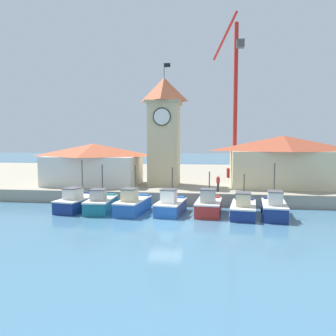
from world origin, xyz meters
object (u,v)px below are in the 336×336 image
(fishing_boat_mid_right, at_px, (243,208))
(dock_worker_near_tower, at_px, (218,183))
(fishing_boat_center, at_px, (209,206))
(warehouse_right, at_px, (283,161))
(fishing_boat_left_outer, at_px, (101,203))
(fishing_boat_far_left, at_px, (78,202))
(clock_tower, at_px, (164,129))
(fishing_boat_left_inner, at_px, (133,204))
(fishing_boat_mid_left, at_px, (171,205))
(fishing_boat_right_inner, at_px, (274,208))
(warehouse_left, at_px, (94,164))
(port_crane_near, at_px, (234,115))

(fishing_boat_mid_right, xyz_separation_m, dock_worker_near_tower, (-1.98, 5.05, 1.41))
(fishing_boat_center, bearing_deg, warehouse_right, 48.16)
(fishing_boat_left_outer, bearing_deg, warehouse_right, 27.20)
(fishing_boat_far_left, bearing_deg, clock_tower, 52.55)
(fishing_boat_mid_right, height_order, warehouse_right, warehouse_right)
(fishing_boat_center, bearing_deg, fishing_boat_far_left, 177.90)
(fishing_boat_left_outer, bearing_deg, fishing_boat_left_inner, -3.24)
(fishing_boat_mid_left, distance_m, fishing_boat_mid_right, 6.09)
(fishing_boat_mid_right, height_order, fishing_boat_right_inner, fishing_boat_right_inner)
(warehouse_left, bearing_deg, fishing_boat_right_inner, -25.67)
(fishing_boat_mid_left, xyz_separation_m, fishing_boat_mid_right, (6.08, -0.18, -0.04))
(warehouse_right, bearing_deg, dock_worker_near_tower, -149.90)
(dock_worker_near_tower, bearing_deg, warehouse_right, 30.10)
(fishing_boat_right_inner, distance_m, dock_worker_near_tower, 6.92)
(warehouse_right, bearing_deg, port_crane_near, 114.79)
(warehouse_right, bearing_deg, fishing_boat_mid_right, -118.77)
(fishing_boat_left_outer, xyz_separation_m, warehouse_left, (-3.74, 8.56, 2.92))
(warehouse_left, bearing_deg, fishing_boat_left_outer, -66.40)
(fishing_boat_right_inner, bearing_deg, fishing_boat_far_left, 177.11)
(fishing_boat_mid_right, height_order, clock_tower, clock_tower)
(fishing_boat_far_left, height_order, fishing_boat_mid_left, fishing_boat_far_left)
(fishing_boat_left_outer, height_order, clock_tower, clock_tower)
(fishing_boat_center, bearing_deg, fishing_boat_right_inner, -4.64)
(warehouse_right, distance_m, port_crane_near, 12.23)
(fishing_boat_right_inner, bearing_deg, clock_tower, 137.51)
(fishing_boat_mid_right, bearing_deg, warehouse_right, 61.23)
(fishing_boat_left_inner, bearing_deg, fishing_boat_far_left, 172.29)
(fishing_boat_left_inner, distance_m, fishing_boat_center, 6.51)
(fishing_boat_left_outer, relative_size, warehouse_left, 0.43)
(fishing_boat_mid_right, bearing_deg, dock_worker_near_tower, 111.38)
(fishing_boat_far_left, distance_m, warehouse_right, 21.55)
(fishing_boat_mid_left, bearing_deg, fishing_boat_right_inner, -1.97)
(fishing_boat_mid_left, xyz_separation_m, fishing_boat_center, (3.22, 0.14, 0.03))
(port_crane_near, bearing_deg, fishing_boat_left_outer, -124.25)
(fishing_boat_far_left, xyz_separation_m, fishing_boat_mid_left, (8.51, -0.57, 0.01))
(fishing_boat_mid_right, bearing_deg, fishing_boat_left_outer, 179.06)
(fishing_boat_far_left, xyz_separation_m, warehouse_left, (-1.44, 8.02, 2.92))
(warehouse_left, relative_size, warehouse_right, 0.93)
(fishing_boat_far_left, relative_size, dock_worker_near_tower, 3.36)
(fishing_boat_right_inner, height_order, warehouse_right, warehouse_right)
(fishing_boat_left_inner, bearing_deg, fishing_boat_left_outer, 176.76)
(fishing_boat_left_outer, height_order, fishing_boat_mid_right, fishing_boat_left_outer)
(fishing_boat_left_inner, distance_m, fishing_boat_mid_left, 3.29)
(clock_tower, distance_m, warehouse_right, 13.42)
(clock_tower, height_order, port_crane_near, port_crane_near)
(fishing_boat_mid_left, bearing_deg, fishing_boat_left_inner, -177.56)
(fishing_boat_left_outer, xyz_separation_m, port_crane_near, (12.74, 18.71, 9.05))
(fishing_boat_left_inner, relative_size, dock_worker_near_tower, 3.02)
(clock_tower, distance_m, dock_worker_near_tower, 9.22)
(fishing_boat_left_inner, xyz_separation_m, port_crane_near, (9.82, 18.88, 9.02))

